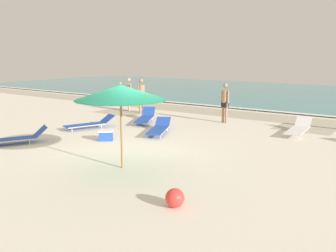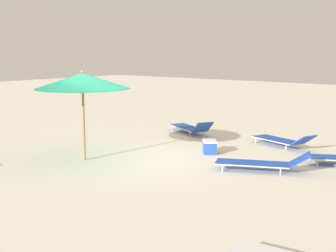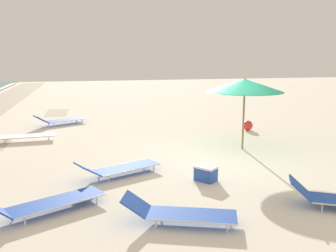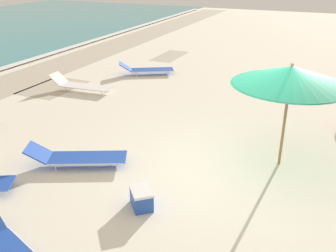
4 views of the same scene
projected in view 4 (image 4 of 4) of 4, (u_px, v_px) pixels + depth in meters
name	position (u px, v px, depth m)	size (l,w,h in m)	color
ground_plane	(236.00, 170.00, 8.27)	(60.00, 60.00, 0.16)	silver
beach_umbrella	(291.00, 76.00, 7.57)	(2.40, 2.40, 2.30)	#9E7547
sun_lounger_beside_umbrella	(147.00, 69.00, 15.01)	(1.58, 2.17, 0.49)	blue
sun_lounger_near_water_left	(81.00, 85.00, 13.05)	(0.78, 2.28, 0.55)	white
sun_lounger_near_water_right	(77.00, 157.00, 8.25)	(1.47, 2.21, 0.48)	blue
cooler_box	(141.00, 198.00, 6.83)	(0.61, 0.59, 0.37)	blue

